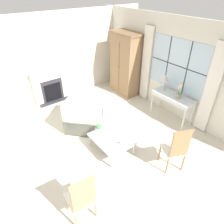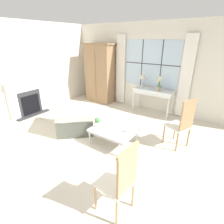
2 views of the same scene
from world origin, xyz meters
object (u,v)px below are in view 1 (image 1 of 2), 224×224
(fireplace, at_px, (50,82))
(console_table, at_px, (173,98))
(pillar_candle, at_px, (121,143))
(table_lamp, at_px, (165,78))
(accent_chair_wooden, at_px, (82,197))
(armchair_upholstered, at_px, (83,118))
(side_chair_wooden, at_px, (177,148))
(potted_orchid, at_px, (179,92))
(coffee_table, at_px, (111,139))
(armoire, at_px, (125,64))
(potted_plant_small, at_px, (99,128))

(fireplace, relative_size, console_table, 1.65)
(fireplace, xyz_separation_m, pillar_candle, (3.50, 0.20, -0.26))
(table_lamp, relative_size, accent_chair_wooden, 0.43)
(armchair_upholstered, bearing_deg, side_chair_wooden, 17.33)
(table_lamp, bearing_deg, armchair_upholstered, -108.74)
(pillar_candle, bearing_deg, potted_orchid, 94.15)
(table_lamp, bearing_deg, accent_chair_wooden, -67.49)
(potted_orchid, xyz_separation_m, side_chair_wooden, (1.16, -1.50, -0.32))
(accent_chair_wooden, xyz_separation_m, pillar_candle, (-0.79, 1.46, -0.20))
(table_lamp, bearing_deg, side_chair_wooden, -41.78)
(console_table, xyz_separation_m, table_lamp, (-0.43, 0.05, 0.46))
(armchair_upholstered, height_order, coffee_table, armchair_upholstered)
(console_table, bearing_deg, accent_chair_wooden, -73.17)
(armoire, height_order, side_chair_wooden, armoire)
(potted_orchid, distance_m, coffee_table, 2.32)
(table_lamp, height_order, potted_orchid, table_lamp)
(fireplace, xyz_separation_m, side_chair_wooden, (4.50, 0.88, -0.04))
(console_table, distance_m, armchair_upholstered, 2.64)
(table_lamp, xyz_separation_m, coffee_table, (0.44, -2.29, -0.83))
(potted_orchid, xyz_separation_m, potted_plant_small, (-0.54, -2.32, -0.47))
(fireplace, height_order, table_lamp, fireplace)
(armoire, distance_m, armchair_upholstered, 2.60)
(fireplace, height_order, coffee_table, fireplace)
(fireplace, height_order, armchair_upholstered, fireplace)
(fireplace, height_order, armoire, armoire)
(console_table, bearing_deg, potted_plant_small, -99.25)
(accent_chair_wooden, xyz_separation_m, coffee_table, (-1.09, 1.41, -0.29))
(console_table, height_order, accent_chair_wooden, accent_chair_wooden)
(armoire, distance_m, table_lamp, 1.74)
(accent_chair_wooden, distance_m, coffee_table, 1.81)
(console_table, relative_size, accent_chair_wooden, 1.12)
(table_lamp, bearing_deg, pillar_candle, -71.67)
(table_lamp, relative_size, coffee_table, 0.49)
(armchair_upholstered, xyz_separation_m, accent_chair_wooden, (2.33, -1.35, 0.33))
(armchair_upholstered, bearing_deg, armoire, 112.19)
(armoire, bearing_deg, armchair_upholstered, -67.81)
(fireplace, height_order, accent_chair_wooden, fireplace)
(armoire, distance_m, console_table, 2.20)
(armoire, bearing_deg, fireplace, -113.15)
(fireplace, relative_size, pillar_candle, 18.36)
(fireplace, distance_m, console_table, 3.98)
(armoire, height_order, armchair_upholstered, armoire)
(table_lamp, relative_size, armchair_upholstered, 0.37)
(table_lamp, distance_m, pillar_candle, 2.47)
(side_chair_wooden, bearing_deg, potted_plant_small, -154.03)
(armchair_upholstered, relative_size, accent_chair_wooden, 1.16)
(fireplace, xyz_separation_m, armchair_upholstered, (1.96, 0.09, -0.38))
(armchair_upholstered, height_order, potted_plant_small, armchair_upholstered)
(console_table, relative_size, armchair_upholstered, 0.97)
(armoire, xyz_separation_m, potted_plant_small, (1.78, -2.33, -0.59))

